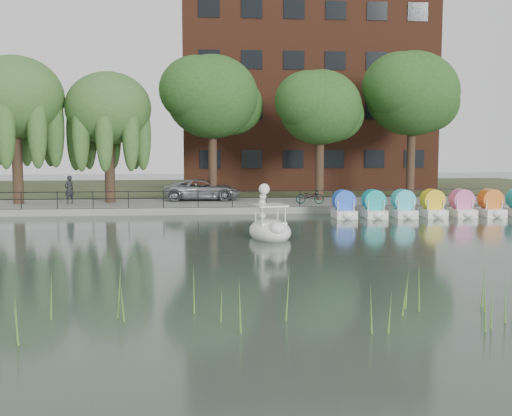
{
  "coord_description": "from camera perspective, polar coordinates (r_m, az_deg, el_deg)",
  "views": [
    {
      "loc": [
        -2.2,
        -24.04,
        4.25
      ],
      "look_at": [
        0.5,
        4.0,
        1.3
      ],
      "focal_mm": 45.0,
      "sensor_mm": 36.0,
      "label": 1
    }
  ],
  "objects": [
    {
      "name": "railing",
      "position": [
        37.48,
        -2.12,
        1.22
      ],
      "size": [
        32.0,
        0.05,
        1.0
      ],
      "color": "black",
      "rests_on": "promenade"
    },
    {
      "name": "broadleaf_center",
      "position": [
        42.15,
        -3.91,
        9.79
      ],
      "size": [
        6.0,
        6.0,
        9.25
      ],
      "color": "#473323",
      "rests_on": "promenade"
    },
    {
      "name": "pedestrian",
      "position": [
        41.18,
        -16.27,
        1.76
      ],
      "size": [
        0.85,
        0.84,
        1.98
      ],
      "primitive_type": "imported",
      "rotation": [
        0.0,
        0.0,
        3.89
      ],
      "color": "black",
      "rests_on": "promenade"
    },
    {
      "name": "willow_left",
      "position": [
        42.04,
        -20.65,
        9.18
      ],
      "size": [
        5.88,
        5.88,
        9.01
      ],
      "color": "#473323",
      "rests_on": "promenade"
    },
    {
      "name": "pedal_boat_row",
      "position": [
        37.46,
        15.43,
        0.18
      ],
      "size": [
        11.35,
        1.7,
        1.4
      ],
      "color": "white",
      "rests_on": "ground_plane"
    },
    {
      "name": "broadleaf_far",
      "position": [
        45.12,
        13.73,
        9.81
      ],
      "size": [
        6.3,
        6.3,
        9.71
      ],
      "color": "#473323",
      "rests_on": "promenade"
    },
    {
      "name": "land_strip",
      "position": [
        54.24,
        -3.16,
        1.67
      ],
      "size": [
        60.0,
        22.0,
        0.36
      ],
      "primitive_type": "cube",
      "color": "#47512D",
      "rests_on": "ground_plane"
    },
    {
      "name": "broadleaf_right",
      "position": [
        42.4,
        5.73,
        8.84
      ],
      "size": [
        5.4,
        5.4,
        8.32
      ],
      "color": "#473323",
      "rests_on": "promenade"
    },
    {
      "name": "bicycle",
      "position": [
        39.6,
        4.81,
        1.1
      ],
      "size": [
        0.95,
        1.81,
        1.0
      ],
      "primitive_type": "imported",
      "rotation": [
        0.0,
        0.0,
        1.36
      ],
      "color": "gray",
      "rests_on": "promenade"
    },
    {
      "name": "swan_boat",
      "position": [
        28.12,
        1.21,
        -1.66
      ],
      "size": [
        2.18,
        3.02,
        2.35
      ],
      "rotation": [
        0.0,
        0.0,
        0.17
      ],
      "color": "white",
      "rests_on": "ground_plane"
    },
    {
      "name": "apartment_building",
      "position": [
        55.02,
        4.23,
        11.29
      ],
      "size": [
        20.0,
        10.07,
        18.0
      ],
      "color": "#4C1E16",
      "rests_on": "land_strip"
    },
    {
      "name": "ground_plane",
      "position": [
        24.51,
        -0.27,
        -4.01
      ],
      "size": [
        120.0,
        120.0,
        0.0
      ],
      "primitive_type": "plane",
      "color": "#3C4D44"
    },
    {
      "name": "reed_bank",
      "position": [
        15.57,
        10.41,
        -7.68
      ],
      "size": [
        24.0,
        2.4,
        1.2
      ],
      "color": "#669938",
      "rests_on": "ground_plane"
    },
    {
      "name": "kerb",
      "position": [
        37.38,
        -2.09,
        -0.25
      ],
      "size": [
        40.0,
        0.25,
        0.4
      ],
      "primitive_type": "cube",
      "color": "gray",
      "rests_on": "ground_plane"
    },
    {
      "name": "willow_mid",
      "position": [
        41.43,
        -12.99,
        8.59
      ],
      "size": [
        5.32,
        5.32,
        8.15
      ],
      "color": "#473323",
      "rests_on": "promenade"
    },
    {
      "name": "promenade",
      "position": [
        40.31,
        -2.34,
        0.21
      ],
      "size": [
        40.0,
        6.0,
        0.4
      ],
      "primitive_type": "cube",
      "color": "gray",
      "rests_on": "ground_plane"
    },
    {
      "name": "minivan",
      "position": [
        41.91,
        -4.77,
        1.77
      ],
      "size": [
        2.82,
        5.79,
        1.58
      ],
      "primitive_type": "imported",
      "rotation": [
        0.0,
        0.0,
        1.54
      ],
      "color": "gray",
      "rests_on": "promenade"
    }
  ]
}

